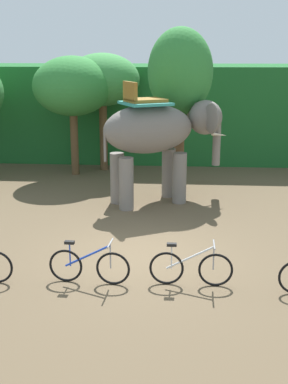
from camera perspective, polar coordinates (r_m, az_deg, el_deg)
name	(u,v)px	position (r m, az deg, el deg)	size (l,w,h in m)	color
ground_plane	(140,257)	(12.12, -0.45, -7.20)	(80.00, 80.00, 0.00)	brown
foliage_hedge	(162,110)	(24.15, 2.06, 9.12)	(36.00, 6.00, 4.03)	#1E6028
tree_center	(72,87)	(19.77, -7.95, 11.50)	(2.97, 2.97, 4.49)	brown
tree_center_right	(102,81)	(20.45, -4.64, 12.23)	(2.91, 2.91, 4.59)	brown
tree_center_left	(180,74)	(17.46, 4.05, 12.96)	(2.17, 2.17, 5.43)	brown
elephant	(158,133)	(15.98, 1.61, 6.57)	(4.11, 3.12, 3.78)	slate
bike_blue	(89,266)	(10.74, -6.13, -8.13)	(1.71, 0.52, 0.92)	black
bike_white	(191,268)	(10.63, 5.21, -8.36)	(1.71, 0.52, 0.92)	black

